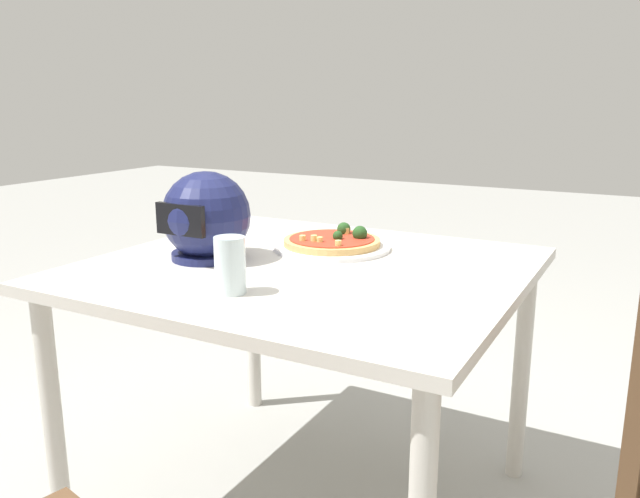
{
  "coord_description": "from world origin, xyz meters",
  "views": [
    {
      "loc": [
        -0.8,
        1.4,
        1.15
      ],
      "look_at": [
        0.01,
        -0.09,
        0.74
      ],
      "focal_mm": 35.61,
      "sensor_mm": 36.0,
      "label": 1
    }
  ],
  "objects_px": {
    "pizza": "(334,240)",
    "drinking_glass": "(230,265)",
    "motorcycle_helmet": "(206,218)",
    "dining_table": "(307,292)"
  },
  "relations": [
    {
      "from": "dining_table",
      "to": "motorcycle_helmet",
      "type": "xyz_separation_m",
      "value": [
        0.27,
        0.08,
        0.19
      ]
    },
    {
      "from": "pizza",
      "to": "drinking_glass",
      "type": "distance_m",
      "value": 0.49
    },
    {
      "from": "pizza",
      "to": "drinking_glass",
      "type": "relative_size",
      "value": 2.16
    },
    {
      "from": "dining_table",
      "to": "pizza",
      "type": "bearing_deg",
      "value": -84.75
    },
    {
      "from": "dining_table",
      "to": "drinking_glass",
      "type": "distance_m",
      "value": 0.34
    },
    {
      "from": "dining_table",
      "to": "drinking_glass",
      "type": "bearing_deg",
      "value": 85.87
    },
    {
      "from": "motorcycle_helmet",
      "to": "drinking_glass",
      "type": "height_order",
      "value": "motorcycle_helmet"
    },
    {
      "from": "dining_table",
      "to": "motorcycle_helmet",
      "type": "relative_size",
      "value": 4.61
    },
    {
      "from": "dining_table",
      "to": "pizza",
      "type": "height_order",
      "value": "pizza"
    },
    {
      "from": "pizza",
      "to": "drinking_glass",
      "type": "height_order",
      "value": "drinking_glass"
    }
  ]
}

